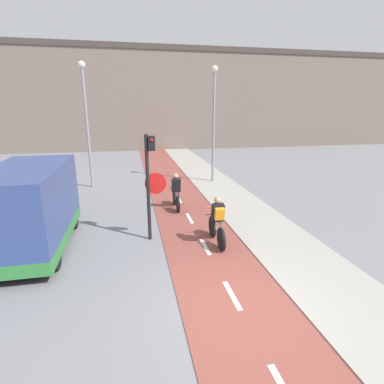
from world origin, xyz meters
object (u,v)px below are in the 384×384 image
(street_lamp_far, at_px, (86,112))
(cyclist_far, at_px, (176,193))
(traffic_light_pole, at_px, (150,177))
(van, at_px, (30,210))
(cyclist_near, at_px, (217,222))
(street_lamp_sidewalk, at_px, (214,113))

(street_lamp_far, bearing_deg, cyclist_far, -49.19)
(traffic_light_pole, distance_m, van, 3.63)
(cyclist_near, xyz_separation_m, van, (-5.48, 0.81, 0.51))
(street_lamp_sidewalk, bearing_deg, traffic_light_pole, -119.02)
(street_lamp_sidewalk, xyz_separation_m, cyclist_far, (-2.78, -4.35, -3.19))
(street_lamp_sidewalk, bearing_deg, cyclist_far, -122.59)
(cyclist_near, bearing_deg, van, 171.55)
(cyclist_far, bearing_deg, traffic_light_pole, -113.05)
(street_lamp_far, xyz_separation_m, street_lamp_sidewalk, (6.66, -0.13, -0.03))
(cyclist_far, xyz_separation_m, van, (-4.74, -2.81, 0.56))
(traffic_light_pole, bearing_deg, street_lamp_far, 109.96)
(cyclist_near, distance_m, van, 5.56)
(cyclist_near, xyz_separation_m, cyclist_far, (-0.73, 3.62, -0.05))
(van, bearing_deg, cyclist_near, -8.45)
(street_lamp_sidewalk, xyz_separation_m, van, (-7.53, -7.17, -2.64))
(street_lamp_far, xyz_separation_m, cyclist_near, (4.61, -8.11, -3.17))
(street_lamp_sidewalk, distance_m, cyclist_far, 6.07)
(cyclist_near, height_order, cyclist_far, cyclist_near)
(traffic_light_pole, bearing_deg, street_lamp_sidewalk, 60.98)
(street_lamp_sidewalk, xyz_separation_m, cyclist_near, (-2.05, -7.98, -3.14))
(street_lamp_far, relative_size, cyclist_near, 3.70)
(cyclist_near, relative_size, cyclist_far, 1.01)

